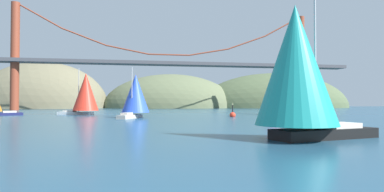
# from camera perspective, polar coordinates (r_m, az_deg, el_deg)

# --- Properties ---
(ground_plane) EXTENTS (360.00, 360.00, 0.00)m
(ground_plane) POSITION_cam_1_polar(r_m,az_deg,el_deg) (22.91, 19.57, -7.56)
(ground_plane) COLOR navy
(headland_center) EXTENTS (66.60, 44.00, 33.61)m
(headland_center) POSITION_cam_1_polar(r_m,az_deg,el_deg) (155.72, -3.82, -2.19)
(headland_center) COLOR #5B6647
(headland_center) RESTS_ON ground_plane
(headland_right) EXTENTS (82.06, 44.00, 36.36)m
(headland_right) POSITION_cam_1_polar(r_m,az_deg,el_deg) (170.44, 14.91, -2.07)
(headland_right) COLOR #4C5B3D
(headland_right) RESTS_ON ground_plane
(headland_left) EXTENTS (58.99, 44.00, 43.26)m
(headland_left) POSITION_cam_1_polar(r_m,az_deg,el_deg) (160.97, -25.59, -2.04)
(headland_left) COLOR #6B664C
(headland_left) RESTS_ON ground_plane
(suspension_bridge) EXTENTS (141.90, 6.00, 37.32)m
(suspension_bridge) POSITION_cam_1_polar(r_m,az_deg,el_deg) (116.40, -4.22, 6.26)
(suspension_bridge) COLOR brown
(suspension_bridge) RESTS_ON ground_plane
(sailboat_scarlet_sail) EXTENTS (9.49, 6.83, 9.87)m
(sailboat_scarlet_sail) POSITION_cam_1_polar(r_m,az_deg,el_deg) (69.16, -18.96, 0.57)
(sailboat_scarlet_sail) COLOR white
(sailboat_scarlet_sail) RESTS_ON ground_plane
(sailboat_pink_spinnaker) EXTENTS (7.30, 4.41, 8.11)m
(sailboat_pink_spinnaker) POSITION_cam_1_polar(r_m,az_deg,el_deg) (69.95, 14.66, 0.05)
(sailboat_pink_spinnaker) COLOR #B7B2A8
(sailboat_pink_spinnaker) RESTS_ON ground_plane
(sailboat_teal_sail) EXTENTS (10.12, 6.69, 11.05)m
(sailboat_teal_sail) POSITION_cam_1_polar(r_m,az_deg,el_deg) (22.57, 18.74, 4.74)
(sailboat_teal_sail) COLOR black
(sailboat_teal_sail) RESTS_ON ground_plane
(sailboat_blue_spinnaker) EXTENTS (6.18, 8.22, 8.48)m
(sailboat_blue_spinnaker) POSITION_cam_1_polar(r_m,az_deg,el_deg) (53.63, -10.35, 0.29)
(sailboat_blue_spinnaker) COLOR #B7B2A8
(sailboat_blue_spinnaker) RESTS_ON ground_plane
(channel_buoy) EXTENTS (1.10, 1.10, 2.64)m
(channel_buoy) POSITION_cam_1_polar(r_m,az_deg,el_deg) (57.04, 7.45, -3.43)
(channel_buoy) COLOR red
(channel_buoy) RESTS_ON ground_plane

